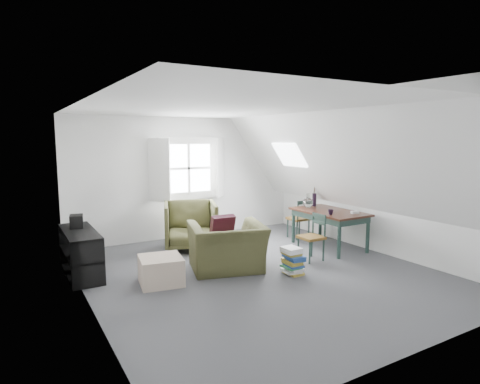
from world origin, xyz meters
TOP-DOWN VIEW (x-y plane):
  - floor at (0.00, 0.00)m, footprint 5.50×5.50m
  - ceiling at (0.00, 0.00)m, footprint 5.50×5.50m
  - wall_back at (0.00, 2.75)m, footprint 5.00×0.00m
  - wall_front at (0.00, -2.75)m, footprint 5.00×0.00m
  - wall_left at (-2.50, 0.00)m, footprint 0.00×5.50m
  - wall_right at (2.50, 0.00)m, footprint 0.00×5.50m
  - slope_left at (-1.55, 0.00)m, footprint 3.19×5.50m
  - slope_right at (1.55, 0.00)m, footprint 3.19×5.50m
  - dormer_window at (0.00, 2.68)m, footprint 1.71×0.35m
  - skylight at (1.55, 1.30)m, footprint 0.35×0.75m
  - armchair_near at (-0.37, 0.37)m, footprint 1.36×1.26m
  - armchair_far at (-0.36, 1.81)m, footprint 1.23×1.25m
  - throw_pillow at (-0.37, 0.52)m, footprint 0.40×0.25m
  - ottoman at (-1.47, 0.32)m, footprint 0.67×0.67m
  - dining_table at (1.94, 0.54)m, footprint 0.85×1.42m
  - demijohn at (1.79, 0.99)m, footprint 0.20×0.20m
  - vase_twigs at (2.04, 1.09)m, footprint 0.08×0.09m
  - cup at (1.69, 0.24)m, footprint 0.12×0.12m
  - paper_box at (2.14, 0.09)m, footprint 0.15×0.12m
  - dining_chair_far at (1.90, 1.39)m, footprint 0.38×0.38m
  - dining_chair_near at (1.14, 0.09)m, footprint 0.37×0.37m
  - media_shelf at (-2.40, 1.25)m, footprint 0.45×1.34m
  - electronics_box at (-2.40, 1.55)m, footprint 0.24×0.30m
  - magazine_stack at (0.40, -0.32)m, footprint 0.31×0.37m

SIDE VIEW (x-z plane):
  - floor at x=0.00m, z-range 0.00..0.00m
  - armchair_near at x=-0.37m, z-range -0.37..0.37m
  - armchair_far at x=-0.36m, z-range -0.45..0.45m
  - ottoman at x=-1.47m, z-range 0.00..0.39m
  - magazine_stack at x=0.40m, z-range 0.00..0.42m
  - media_shelf at x=-2.40m, z-range -0.03..0.65m
  - dining_chair_near at x=1.14m, z-range 0.02..0.81m
  - dining_chair_far at x=1.90m, z-range 0.02..0.84m
  - dining_table at x=1.94m, z-range 0.26..0.97m
  - throw_pillow at x=-0.37m, z-range 0.47..0.87m
  - cup at x=1.69m, z-range 0.67..0.76m
  - paper_box at x=2.14m, z-range 0.71..0.75m
  - electronics_box at x=-2.40m, z-range 0.67..0.88m
  - demijohn at x=1.79m, z-range 0.69..0.97m
  - vase_twigs at x=2.04m, z-range 0.53..1.18m
  - wall_back at x=0.00m, z-range -1.25..3.75m
  - wall_front at x=0.00m, z-range -1.25..3.75m
  - wall_left at x=-2.50m, z-range -1.50..4.00m
  - wall_right at x=2.50m, z-range -1.50..4.00m
  - dormer_window at x=0.00m, z-range 0.80..2.10m
  - skylight at x=1.55m, z-range 1.51..1.98m
  - slope_left at x=-1.55m, z-range -0.47..4.02m
  - slope_right at x=1.55m, z-range -0.47..4.02m
  - ceiling at x=0.00m, z-range 2.50..2.50m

